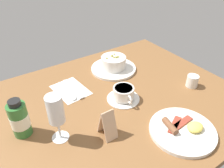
{
  "coord_description": "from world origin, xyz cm",
  "views": [
    {
      "loc": [
        37.44,
        57.97,
        57.33
      ],
      "look_at": [
        -4.03,
        -4.17,
        5.81
      ],
      "focal_mm": 35.39,
      "sensor_mm": 36.0,
      "label": 1
    }
  ],
  "objects_px": {
    "creamer_jug": "(192,81)",
    "wine_glass": "(56,111)",
    "coffee_cup": "(123,94)",
    "breakfast_plate": "(183,130)",
    "menu_card": "(107,123)",
    "sauce_bottle_green": "(20,119)",
    "porridge_bowl": "(114,64)",
    "cutlery_setting": "(71,90)"
  },
  "relations": [
    {
      "from": "sauce_bottle_green",
      "to": "breakfast_plate",
      "type": "relative_size",
      "value": 0.63
    },
    {
      "from": "breakfast_plate",
      "to": "sauce_bottle_green",
      "type": "bearing_deg",
      "value": -33.19
    },
    {
      "from": "porridge_bowl",
      "to": "sauce_bottle_green",
      "type": "relative_size",
      "value": 1.57
    },
    {
      "from": "breakfast_plate",
      "to": "wine_glass",
      "type": "bearing_deg",
      "value": -30.25
    },
    {
      "from": "sauce_bottle_green",
      "to": "porridge_bowl",
      "type": "bearing_deg",
      "value": -159.89
    },
    {
      "from": "coffee_cup",
      "to": "sauce_bottle_green",
      "type": "distance_m",
      "value": 0.4
    },
    {
      "from": "menu_card",
      "to": "porridge_bowl",
      "type": "bearing_deg",
      "value": -126.75
    },
    {
      "from": "creamer_jug",
      "to": "breakfast_plate",
      "type": "height_order",
      "value": "creamer_jug"
    },
    {
      "from": "cutlery_setting",
      "to": "coffee_cup",
      "type": "xyz_separation_m",
      "value": [
        -0.16,
        0.18,
        0.02
      ]
    },
    {
      "from": "creamer_jug",
      "to": "coffee_cup",
      "type": "bearing_deg",
      "value": -16.43
    },
    {
      "from": "wine_glass",
      "to": "menu_card",
      "type": "relative_size",
      "value": 1.67
    },
    {
      "from": "sauce_bottle_green",
      "to": "breakfast_plate",
      "type": "height_order",
      "value": "sauce_bottle_green"
    },
    {
      "from": "breakfast_plate",
      "to": "cutlery_setting",
      "type": "bearing_deg",
      "value": -63.35
    },
    {
      "from": "cutlery_setting",
      "to": "breakfast_plate",
      "type": "xyz_separation_m",
      "value": [
        -0.22,
        0.44,
        0.01
      ]
    },
    {
      "from": "coffee_cup",
      "to": "breakfast_plate",
      "type": "bearing_deg",
      "value": 103.61
    },
    {
      "from": "creamer_jug",
      "to": "sauce_bottle_green",
      "type": "distance_m",
      "value": 0.72
    },
    {
      "from": "creamer_jug",
      "to": "porridge_bowl",
      "type": "bearing_deg",
      "value": -56.08
    },
    {
      "from": "coffee_cup",
      "to": "breakfast_plate",
      "type": "height_order",
      "value": "coffee_cup"
    },
    {
      "from": "creamer_jug",
      "to": "sauce_bottle_green",
      "type": "xyz_separation_m",
      "value": [
        0.71,
        -0.13,
        0.04
      ]
    },
    {
      "from": "porridge_bowl",
      "to": "menu_card",
      "type": "distance_m",
      "value": 0.44
    },
    {
      "from": "cutlery_setting",
      "to": "wine_glass",
      "type": "height_order",
      "value": "wine_glass"
    },
    {
      "from": "creamer_jug",
      "to": "wine_glass",
      "type": "xyz_separation_m",
      "value": [
        0.61,
        -0.04,
        0.09
      ]
    },
    {
      "from": "porridge_bowl",
      "to": "coffee_cup",
      "type": "distance_m",
      "value": 0.24
    },
    {
      "from": "porridge_bowl",
      "to": "breakfast_plate",
      "type": "distance_m",
      "value": 0.49
    },
    {
      "from": "porridge_bowl",
      "to": "cutlery_setting",
      "type": "height_order",
      "value": "porridge_bowl"
    },
    {
      "from": "cutlery_setting",
      "to": "creamer_jug",
      "type": "xyz_separation_m",
      "value": [
        -0.47,
        0.27,
        0.02
      ]
    },
    {
      "from": "creamer_jug",
      "to": "menu_card",
      "type": "distance_m",
      "value": 0.47
    },
    {
      "from": "cutlery_setting",
      "to": "breakfast_plate",
      "type": "distance_m",
      "value": 0.49
    },
    {
      "from": "cutlery_setting",
      "to": "menu_card",
      "type": "height_order",
      "value": "menu_card"
    },
    {
      "from": "cutlery_setting",
      "to": "coffee_cup",
      "type": "height_order",
      "value": "coffee_cup"
    },
    {
      "from": "coffee_cup",
      "to": "sauce_bottle_green",
      "type": "relative_size",
      "value": 0.97
    },
    {
      "from": "cutlery_setting",
      "to": "wine_glass",
      "type": "xyz_separation_m",
      "value": [
        0.14,
        0.23,
        0.11
      ]
    },
    {
      "from": "creamer_jug",
      "to": "breakfast_plate",
      "type": "bearing_deg",
      "value": 34.29
    },
    {
      "from": "cutlery_setting",
      "to": "coffee_cup",
      "type": "distance_m",
      "value": 0.24
    },
    {
      "from": "menu_card",
      "to": "wine_glass",
      "type": "bearing_deg",
      "value": -28.73
    },
    {
      "from": "porridge_bowl",
      "to": "cutlery_setting",
      "type": "relative_size",
      "value": 1.25
    },
    {
      "from": "coffee_cup",
      "to": "breakfast_plate",
      "type": "distance_m",
      "value": 0.27
    },
    {
      "from": "coffee_cup",
      "to": "wine_glass",
      "type": "distance_m",
      "value": 0.32
    },
    {
      "from": "wine_glass",
      "to": "coffee_cup",
      "type": "bearing_deg",
      "value": -170.52
    },
    {
      "from": "wine_glass",
      "to": "sauce_bottle_green",
      "type": "xyz_separation_m",
      "value": [
        0.1,
        -0.09,
        -0.05
      ]
    },
    {
      "from": "coffee_cup",
      "to": "wine_glass",
      "type": "xyz_separation_m",
      "value": [
        0.3,
        0.05,
        0.09
      ]
    },
    {
      "from": "cutlery_setting",
      "to": "wine_glass",
      "type": "relative_size",
      "value": 1.03
    }
  ]
}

